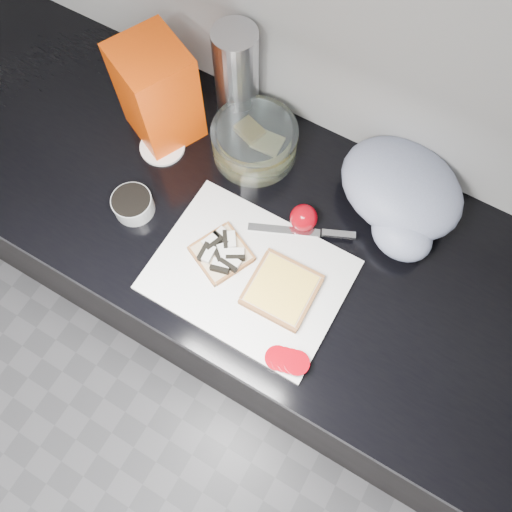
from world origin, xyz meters
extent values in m
cube|color=black|center=(0.00, 1.20, 0.43)|extent=(3.50, 0.60, 0.86)
cube|color=black|center=(0.00, 1.20, 0.88)|extent=(3.50, 0.64, 0.04)
cube|color=silver|center=(0.11, 1.08, 0.91)|extent=(0.40, 0.30, 0.01)
cube|color=#C6AF8B|center=(0.03, 1.08, 0.92)|extent=(0.14, 0.14, 0.01)
cube|color=silver|center=(0.02, 1.12, 0.93)|extent=(0.04, 0.03, 0.01)
cube|color=black|center=(0.02, 1.12, 0.93)|extent=(0.04, 0.02, 0.02)
cube|color=silver|center=(0.04, 1.12, 0.94)|extent=(0.04, 0.04, 0.01)
cube|color=black|center=(0.04, 1.12, 0.94)|extent=(0.03, 0.04, 0.02)
cube|color=silver|center=(0.06, 1.10, 0.93)|extent=(0.04, 0.04, 0.01)
cube|color=black|center=(0.06, 1.10, 0.93)|extent=(0.04, 0.03, 0.02)
cube|color=silver|center=(0.00, 1.09, 0.94)|extent=(0.03, 0.04, 0.01)
cube|color=black|center=(0.00, 1.09, 0.94)|extent=(0.02, 0.04, 0.02)
cube|color=silver|center=(0.04, 1.08, 0.93)|extent=(0.04, 0.04, 0.01)
cube|color=black|center=(0.04, 1.08, 0.93)|extent=(0.04, 0.03, 0.02)
cube|color=silver|center=(0.05, 1.06, 0.93)|extent=(0.04, 0.03, 0.01)
cube|color=black|center=(0.05, 1.06, 0.93)|extent=(0.04, 0.02, 0.02)
cube|color=silver|center=(0.01, 1.06, 0.94)|extent=(0.02, 0.04, 0.01)
cube|color=black|center=(0.01, 1.06, 0.94)|extent=(0.01, 0.04, 0.02)
cube|color=silver|center=(0.06, 1.07, 0.94)|extent=(0.04, 0.02, 0.01)
cube|color=black|center=(0.06, 1.07, 0.94)|extent=(0.04, 0.01, 0.02)
cube|color=#C6AF8B|center=(0.18, 1.08, 0.92)|extent=(0.14, 0.14, 0.02)
cube|color=#FFCE4B|center=(0.18, 1.08, 0.93)|extent=(0.12, 0.12, 0.00)
cylinder|color=#99030D|center=(0.24, 0.95, 0.91)|extent=(0.07, 0.07, 0.01)
cylinder|color=#99030D|center=(0.26, 0.95, 0.92)|extent=(0.06, 0.06, 0.01)
cylinder|color=#99030D|center=(0.27, 0.96, 0.92)|extent=(0.06, 0.06, 0.01)
cylinder|color=#99030D|center=(0.28, 0.96, 0.93)|extent=(0.05, 0.05, 0.01)
cube|color=#AFB0B4|center=(0.12, 1.20, 0.91)|extent=(0.15, 0.08, 0.00)
cube|color=#AFB0B4|center=(0.23, 1.25, 0.92)|extent=(0.07, 0.04, 0.01)
cylinder|color=#A8AEAE|center=(-0.20, 1.09, 0.92)|extent=(0.09, 0.09, 0.05)
cylinder|color=black|center=(-0.20, 1.09, 0.94)|extent=(0.09, 0.09, 0.01)
cylinder|color=white|center=(-0.24, 1.25, 0.90)|extent=(0.14, 0.14, 0.01)
cylinder|color=silver|center=(-0.04, 1.35, 0.94)|extent=(0.20, 0.20, 0.08)
cube|color=#FFCE4B|center=(-0.06, 1.36, 0.93)|extent=(0.07, 0.06, 0.04)
cube|color=#F0EB8F|center=(-0.01, 1.36, 0.92)|extent=(0.07, 0.06, 0.02)
cube|color=#FD2104|center=(-0.26, 1.31, 1.02)|extent=(0.20, 0.19, 0.24)
cylinder|color=silver|center=(-0.14, 1.44, 1.02)|extent=(0.10, 0.10, 0.24)
ellipsoid|color=#99A1BD|center=(0.30, 1.40, 0.96)|extent=(0.33, 0.29, 0.12)
ellipsoid|color=#99A1BD|center=(0.35, 1.31, 0.94)|extent=(0.16, 0.14, 0.09)
sphere|color=#99030D|center=(0.15, 1.24, 0.93)|extent=(0.06, 0.06, 0.06)
camera|label=1|loc=(0.30, 0.77, 1.91)|focal=35.00mm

